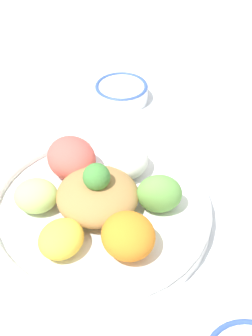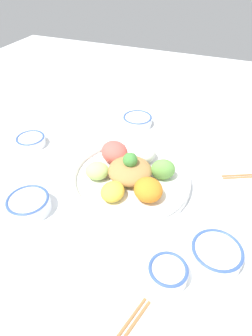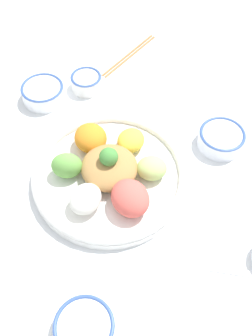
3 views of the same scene
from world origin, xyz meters
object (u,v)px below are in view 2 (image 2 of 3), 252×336
object	(u,v)px
serving_spoon_main	(29,265)
sauce_bowl_red	(29,204)
salad_platter	(130,175)
serving_spoon_extra	(70,142)
sauce_bowl_dark	(216,254)
sauce_bowl_far	(31,141)
rice_bowl_plain	(137,120)
rice_bowl_blue	(168,273)

from	to	relation	value
serving_spoon_main	sauce_bowl_red	bearing A→B (deg)	-85.64
salad_platter	serving_spoon_extra	xyz separation A→B (m)	(-0.27, 0.11, -0.02)
sauce_bowl_dark	salad_platter	bearing A→B (deg)	147.69
sauce_bowl_red	sauce_bowl_far	size ratio (longest dim) A/B	1.14
serving_spoon_main	serving_spoon_extra	distance (m)	0.47
rice_bowl_plain	sauce_bowl_far	bearing A→B (deg)	-137.89
rice_bowl_blue	rice_bowl_plain	bearing A→B (deg)	115.82
sauce_bowl_far	serving_spoon_extra	xyz separation A→B (m)	(0.11, 0.06, -0.02)
rice_bowl_blue	sauce_bowl_red	bearing A→B (deg)	172.17
salad_platter	sauce_bowl_far	bearing A→B (deg)	172.34
rice_bowl_blue	serving_spoon_extra	bearing A→B (deg)	141.08
sauce_bowl_red	serving_spoon_extra	size ratio (longest dim) A/B	0.82
sauce_bowl_dark	serving_spoon_extra	distance (m)	0.60
sauce_bowl_red	serving_spoon_extra	bearing A→B (deg)	102.24
sauce_bowl_red	rice_bowl_blue	distance (m)	0.39
sauce_bowl_far	serving_spoon_main	size ratio (longest dim) A/B	0.72
salad_platter	rice_bowl_plain	world-z (taller)	salad_platter
serving_spoon_main	rice_bowl_plain	bearing A→B (deg)	-122.55
salad_platter	rice_bowl_blue	bearing A→B (deg)	-54.15
rice_bowl_plain	rice_bowl_blue	bearing A→B (deg)	-64.18
rice_bowl_plain	sauce_bowl_red	bearing A→B (deg)	-102.20
rice_bowl_blue	sauce_bowl_far	distance (m)	0.64
sauce_bowl_red	sauce_bowl_dark	distance (m)	0.47
sauce_bowl_far	serving_spoon_extra	world-z (taller)	sauce_bowl_far
serving_spoon_main	rice_bowl_blue	bearing A→B (deg)	164.61
serving_spoon_main	serving_spoon_extra	world-z (taller)	same
sauce_bowl_red	sauce_bowl_far	xyz separation A→B (m)	(-0.18, 0.25, -0.00)
sauce_bowl_red	serving_spoon_main	distance (m)	0.17
salad_platter	serving_spoon_main	world-z (taller)	salad_platter
sauce_bowl_dark	rice_bowl_plain	xyz separation A→B (m)	(-0.36, 0.48, -0.00)
salad_platter	rice_bowl_blue	world-z (taller)	salad_platter
rice_bowl_blue	sauce_bowl_far	world-z (taller)	rice_bowl_blue
rice_bowl_blue	serving_spoon_extra	distance (m)	0.58
rice_bowl_blue	rice_bowl_plain	world-z (taller)	rice_bowl_blue
sauce_bowl_far	sauce_bowl_dark	bearing A→B (deg)	-18.72
rice_bowl_plain	serving_spoon_extra	size ratio (longest dim) A/B	0.81
sauce_bowl_far	rice_bowl_blue	bearing A→B (deg)	-28.17
salad_platter	sauce_bowl_far	xyz separation A→B (m)	(-0.38, 0.05, -0.01)
rice_bowl_plain	serving_spoon_main	world-z (taller)	rice_bowl_plain
sauce_bowl_dark	serving_spoon_extra	size ratio (longest dim) A/B	0.83
sauce_bowl_red	serving_spoon_main	world-z (taller)	sauce_bowl_red
rice_bowl_blue	sauce_bowl_dark	distance (m)	0.12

